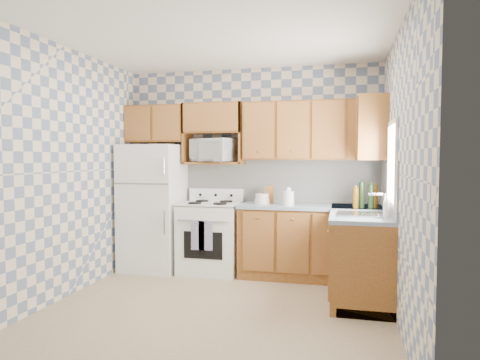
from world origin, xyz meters
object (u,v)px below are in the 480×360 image
refrigerator (153,207)px  stove_body (211,238)px  electric_kettle (288,198)px  microwave (214,150)px

refrigerator → stove_body: size_ratio=1.87×
stove_body → electric_kettle: size_ratio=5.15×
refrigerator → microwave: 1.13m
microwave → stove_body: bearing=-74.8°
refrigerator → electric_kettle: (1.83, -0.05, 0.17)m
stove_body → electric_kettle: bearing=-4.1°
refrigerator → microwave: bearing=10.0°
microwave → electric_kettle: size_ratio=3.20×
refrigerator → electric_kettle: bearing=-1.5°
refrigerator → microwave: size_ratio=3.01×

